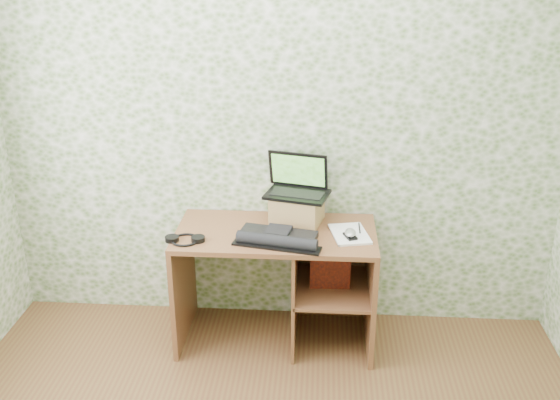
# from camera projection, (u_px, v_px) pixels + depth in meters

# --- Properties ---
(wall_back) EXTENTS (3.50, 0.00, 3.50)m
(wall_back) POSITION_uv_depth(u_px,v_px,m) (279.00, 128.00, 3.81)
(wall_back) COLOR silver
(wall_back) RESTS_ON ground
(desk) EXTENTS (1.20, 0.60, 0.75)m
(desk) POSITION_uv_depth(u_px,v_px,m) (289.00, 269.00, 3.85)
(desk) COLOR brown
(desk) RESTS_ON floor
(riser) EXTENTS (0.34, 0.31, 0.18)m
(riser) POSITION_uv_depth(u_px,v_px,m) (297.00, 209.00, 3.82)
(riser) COLOR olive
(riser) RESTS_ON desk
(laptop) EXTENTS (0.42, 0.34, 0.25)m
(laptop) POSITION_uv_depth(u_px,v_px,m) (298.00, 184.00, 3.80)
(laptop) COLOR black
(laptop) RESTS_ON riser
(keyboard) EXTENTS (0.52, 0.35, 0.07)m
(keyboard) POSITION_uv_depth(u_px,v_px,m) (278.00, 238.00, 3.59)
(keyboard) COLOR black
(keyboard) RESTS_ON desk
(headphones) EXTENTS (0.23, 0.17, 0.03)m
(headphones) POSITION_uv_depth(u_px,v_px,m) (185.00, 239.00, 3.60)
(headphones) COLOR black
(headphones) RESTS_ON desk
(notepad) EXTENTS (0.26, 0.32, 0.01)m
(notepad) POSITION_uv_depth(u_px,v_px,m) (350.00, 234.00, 3.68)
(notepad) COLOR white
(notepad) RESTS_ON desk
(mouse) EXTENTS (0.10, 0.12, 0.04)m
(mouse) POSITION_uv_depth(u_px,v_px,m) (350.00, 234.00, 3.62)
(mouse) COLOR #B5B5B7
(mouse) RESTS_ON notepad
(pen) EXTENTS (0.01, 0.14, 0.01)m
(pen) POSITION_uv_depth(u_px,v_px,m) (359.00, 228.00, 3.73)
(pen) COLOR black
(pen) RESTS_ON notepad
(red_box) EXTENTS (0.25, 0.09, 0.29)m
(red_box) POSITION_uv_depth(u_px,v_px,m) (330.00, 265.00, 3.79)
(red_box) COLOR maroon
(red_box) RESTS_ON desk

